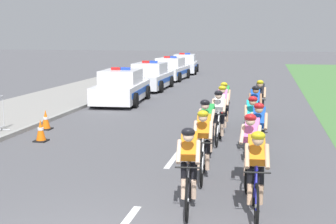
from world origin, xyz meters
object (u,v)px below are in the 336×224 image
cyclist_fifth (207,128)px  cyclist_seventh (219,116)px  cyclist_third (203,143)px  traffic_cone_near (41,131)px  cyclist_lead (189,167)px  cyclist_fourth (251,148)px  cyclist_tenth (255,109)px  cyclist_eleventh (224,104)px  police_car_third (171,70)px  cyclist_second (256,171)px  traffic_cone_mid (46,120)px  cyclist_twelfth (260,101)px  cyclist_ninth (222,109)px  cyclist_eighth (252,123)px  police_car_furthest (185,65)px  police_car_nearest (122,88)px  police_car_second (150,77)px  cyclist_sixth (258,133)px

cyclist_fifth → cyclist_seventh: size_ratio=1.00×
cyclist_third → traffic_cone_near: size_ratio=2.69×
traffic_cone_near → cyclist_lead: bearing=-40.9°
cyclist_fourth → cyclist_tenth: 5.01m
cyclist_eleventh → police_car_third: (-4.98, 15.50, -0.11)m
cyclist_second → traffic_cone_mid: (-6.77, 5.97, -0.48)m
cyclist_fourth → cyclist_twelfth: same height
cyclist_lead → cyclist_ninth: bearing=90.2°
traffic_cone_near → cyclist_fourth: bearing=-24.7°
cyclist_eighth → traffic_cone_mid: cyclist_eighth is taller
cyclist_second → police_car_furthest: bearing=102.2°
cyclist_seventh → cyclist_ninth: (-0.02, 1.22, 0.00)m
cyclist_fifth → police_car_third: 20.18m
police_car_furthest → traffic_cone_near: size_ratio=7.09×
cyclist_seventh → police_car_nearest: bearing=126.2°
cyclist_eighth → cyclist_twelfth: 4.17m
cyclist_twelfth → cyclist_eleventh: bearing=-140.1°
cyclist_fourth → cyclist_second: bearing=-85.1°
cyclist_eighth → cyclist_twelfth: (0.14, 4.16, 0.00)m
police_car_second → traffic_cone_mid: (-0.61, -11.37, -0.37)m
cyclist_fourth → cyclist_seventh: bearing=105.5°
cyclist_eighth → police_car_third: (-5.96, 18.73, -0.11)m
traffic_cone_near → cyclist_third: bearing=-26.9°
cyclist_third → cyclist_fifth: 1.56m
police_car_second → traffic_cone_near: size_ratio=6.88×
cyclist_lead → police_car_furthest: police_car_furthest is taller
cyclist_fifth → police_car_furthest: (-4.91, 25.13, -0.11)m
cyclist_fourth → traffic_cone_near: (-5.99, 2.75, -0.48)m
cyclist_lead → cyclist_eleventh: size_ratio=1.00×
police_car_nearest → traffic_cone_near: (0.03, -7.72, -0.37)m
cyclist_second → cyclist_twelfth: same height
cyclist_lead → police_car_third: (-5.02, 22.91, -0.11)m
traffic_cone_near → traffic_cone_mid: (-0.64, 1.60, 0.00)m
cyclist_fifth → police_car_nearest: police_car_nearest is taller
traffic_cone_near → cyclist_fifth: bearing=-11.4°
cyclist_twelfth → police_car_furthest: police_car_furthest is taller
cyclist_tenth → cyclist_twelfth: 1.76m
cyclist_sixth → traffic_cone_mid: size_ratio=2.69×
cyclist_lead → police_car_third: bearing=102.4°
police_car_third → traffic_cone_mid: (-0.61, -16.98, -0.37)m
police_car_third → traffic_cone_near: bearing=-89.9°
police_car_furthest → cyclist_lead: bearing=-80.0°
cyclist_tenth → traffic_cone_near: bearing=-159.2°
cyclist_lead → cyclist_seventh: bearing=90.0°
cyclist_third → cyclist_fourth: bearing=-11.9°
cyclist_sixth → police_car_nearest: bearing=124.4°
cyclist_sixth → cyclist_ninth: size_ratio=1.00×
police_car_third → traffic_cone_near: 18.59m
cyclist_eighth → cyclist_sixth: bearing=-80.4°
cyclist_fourth → cyclist_twelfth: size_ratio=1.00×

